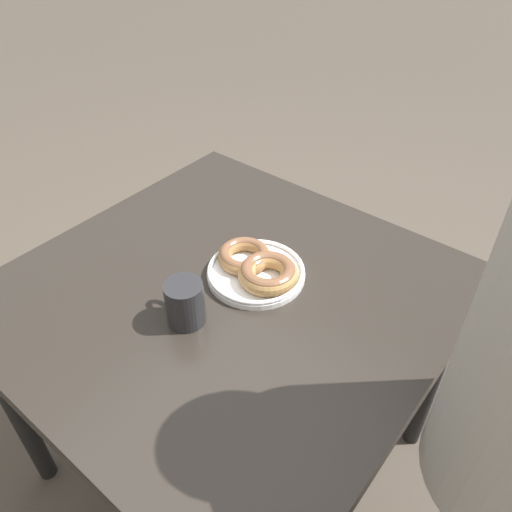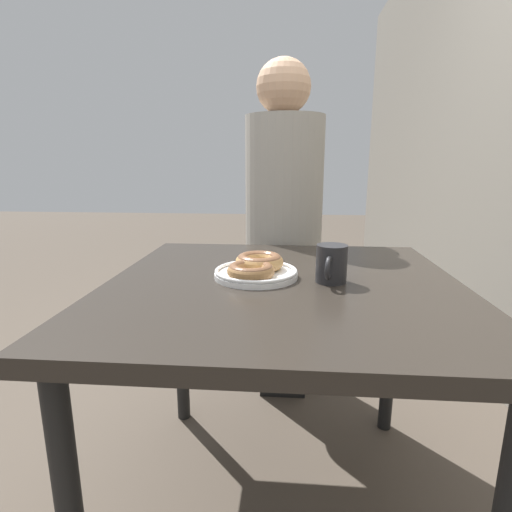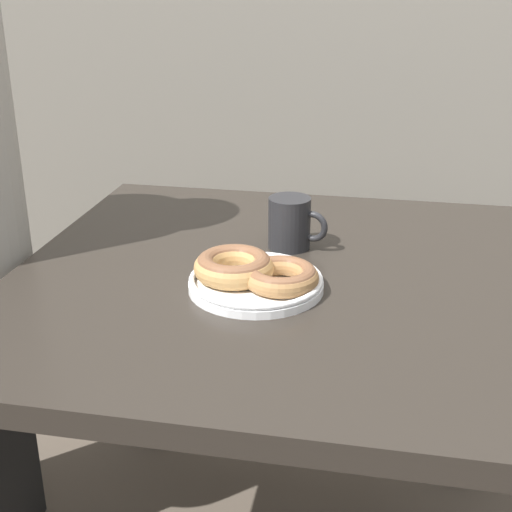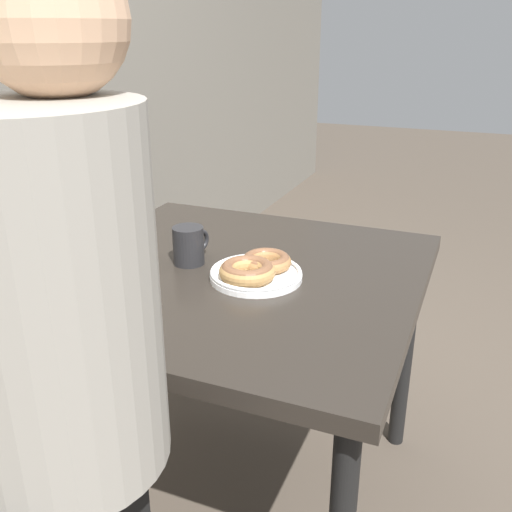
% 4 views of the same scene
% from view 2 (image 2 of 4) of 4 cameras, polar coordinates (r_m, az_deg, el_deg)
% --- Properties ---
extents(ground_plane, '(14.00, 14.00, 0.00)m').
position_cam_2_polar(ground_plane, '(1.45, -3.04, -31.67)').
color(ground_plane, '#4C4238').
extents(dining_table, '(0.93, 0.93, 0.72)m').
position_cam_2_polar(dining_table, '(1.09, 3.87, -7.52)').
color(dining_table, '#28231E').
rests_on(dining_table, ground_plane).
extents(donut_plate, '(0.24, 0.23, 0.06)m').
position_cam_2_polar(donut_plate, '(1.08, -0.00, -1.69)').
color(donut_plate, white).
rests_on(donut_plate, dining_table).
extents(coffee_mug, '(0.12, 0.08, 0.10)m').
position_cam_2_polar(coffee_mug, '(1.05, 10.71, -1.07)').
color(coffee_mug, '#232326').
rests_on(coffee_mug, dining_table).
extents(person_figure, '(0.38, 0.32, 1.40)m').
position_cam_2_polar(person_figure, '(1.71, 4.02, 3.74)').
color(person_figure, black).
rests_on(person_figure, ground_plane).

